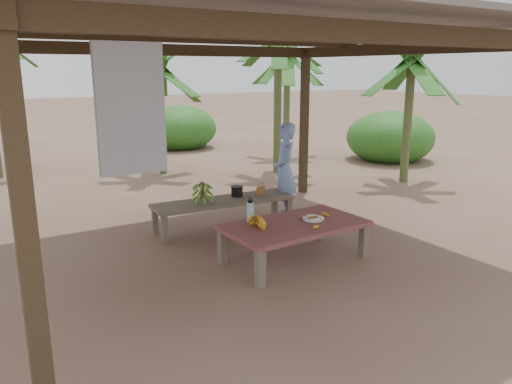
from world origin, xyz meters
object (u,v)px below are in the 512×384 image
plate (313,219)px  water_flask (250,212)px  ripe_banana_bunch (255,222)px  cooking_pot (237,192)px  work_table (295,228)px  woman (285,171)px  bench (224,203)px

plate → water_flask: water_flask is taller
ripe_banana_bunch → cooking_pot: size_ratio=1.55×
work_table → ripe_banana_bunch: bearing=169.0°
plate → water_flask: (-0.74, 0.35, 0.12)m
woman → water_flask: bearing=-23.2°
bench → plate: 1.74m
cooking_pot → work_table: bearing=-94.9°
ripe_banana_bunch → plate: ripe_banana_bunch is taller
bench → water_flask: size_ratio=6.74×
plate → work_table: bearing=177.3°
work_table → water_flask: 0.60m
cooking_pot → bench: bearing=-163.2°
bench → plate: bearing=-72.4°
plate → woman: bearing=66.8°
bench → woman: 1.21m
cooking_pot → ripe_banana_bunch: bearing=-112.7°
ripe_banana_bunch → bench: bearing=75.2°
ripe_banana_bunch → cooking_pot: (0.70, 1.67, -0.06)m
work_table → cooking_pot: bearing=82.9°
ripe_banana_bunch → water_flask: bearing=70.3°
bench → ripe_banana_bunch: ripe_banana_bunch is taller
water_flask → plate: bearing=-25.3°
cooking_pot → woman: woman is taller
bench → woman: size_ratio=1.43×
ripe_banana_bunch → plate: (0.83, -0.10, -0.07)m
cooking_pot → woman: size_ratio=0.11×
ripe_banana_bunch → water_flask: (0.09, 0.25, 0.05)m
work_table → woman: 1.99m
work_table → woman: (1.01, 1.68, 0.35)m
plate → water_flask: size_ratio=0.84×
work_table → water_flask: water_flask is taller
bench → cooking_pot: size_ratio=12.41×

